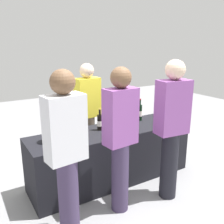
# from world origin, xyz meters

# --- Properties ---
(ground_plane) EXTENTS (12.00, 12.00, 0.00)m
(ground_plane) POSITION_xyz_m (0.00, 0.00, 0.00)
(ground_plane) COLOR gray
(tasting_table) EXTENTS (2.29, 0.65, 0.75)m
(tasting_table) POSITION_xyz_m (0.00, 0.00, 0.37)
(tasting_table) COLOR black
(tasting_table) RESTS_ON ground_plane
(wine_bottle_0) EXTENTS (0.06, 0.06, 0.30)m
(wine_bottle_0) POSITION_xyz_m (-0.71, 0.12, 0.86)
(wine_bottle_0) COLOR black
(wine_bottle_0) RESTS_ON tasting_table
(wine_bottle_1) EXTENTS (0.07, 0.07, 0.32)m
(wine_bottle_1) POSITION_xyz_m (-0.53, 0.09, 0.87)
(wine_bottle_1) COLOR black
(wine_bottle_1) RESTS_ON tasting_table
(wine_bottle_2) EXTENTS (0.07, 0.07, 0.30)m
(wine_bottle_2) POSITION_xyz_m (-0.15, 0.07, 0.86)
(wine_bottle_2) COLOR black
(wine_bottle_2) RESTS_ON tasting_table
(wine_bottle_3) EXTENTS (0.07, 0.07, 0.34)m
(wine_bottle_3) POSITION_xyz_m (0.59, 0.15, 0.87)
(wine_bottle_3) COLOR black
(wine_bottle_3) RESTS_ON tasting_table
(wine_glass_0) EXTENTS (0.07, 0.07, 0.15)m
(wine_glass_0) POSITION_xyz_m (-0.49, -0.09, 0.86)
(wine_glass_0) COLOR silver
(wine_glass_0) RESTS_ON tasting_table
(wine_glass_1) EXTENTS (0.06, 0.06, 0.14)m
(wine_glass_1) POSITION_xyz_m (0.00, -0.14, 0.85)
(wine_glass_1) COLOR silver
(wine_glass_1) RESTS_ON tasting_table
(wine_glass_2) EXTENTS (0.06, 0.06, 0.14)m
(wine_glass_2) POSITION_xyz_m (0.23, -0.11, 0.85)
(wine_glass_2) COLOR silver
(wine_glass_2) RESTS_ON tasting_table
(wine_glass_3) EXTENTS (0.06, 0.06, 0.15)m
(wine_glass_3) POSITION_xyz_m (0.37, -0.06, 0.85)
(wine_glass_3) COLOR silver
(wine_glass_3) RESTS_ON tasting_table
(wine_glass_4) EXTENTS (0.06, 0.06, 0.14)m
(wine_glass_4) POSITION_xyz_m (0.68, -0.16, 0.85)
(wine_glass_4) COLOR silver
(wine_glass_4) RESTS_ON tasting_table
(ice_bucket) EXTENTS (0.19, 0.19, 0.18)m
(ice_bucket) POSITION_xyz_m (-0.85, 0.01, 0.84)
(ice_bucket) COLOR silver
(ice_bucket) RESTS_ON tasting_table
(server_pouring) EXTENTS (0.39, 0.24, 1.60)m
(server_pouring) POSITION_xyz_m (-0.06, 0.61, 0.88)
(server_pouring) COLOR brown
(server_pouring) RESTS_ON ground_plane
(guest_0) EXTENTS (0.39, 0.24, 1.68)m
(guest_0) POSITION_xyz_m (-0.93, -0.71, 0.93)
(guest_0) COLOR #3F3351
(guest_0) RESTS_ON ground_plane
(guest_1) EXTENTS (0.38, 0.23, 1.66)m
(guest_1) POSITION_xyz_m (-0.27, -0.62, 0.92)
(guest_1) COLOR #3F3351
(guest_1) RESTS_ON ground_plane
(guest_2) EXTENTS (0.40, 0.25, 1.72)m
(guest_2) POSITION_xyz_m (0.39, -0.72, 0.95)
(guest_2) COLOR black
(guest_2) RESTS_ON ground_plane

